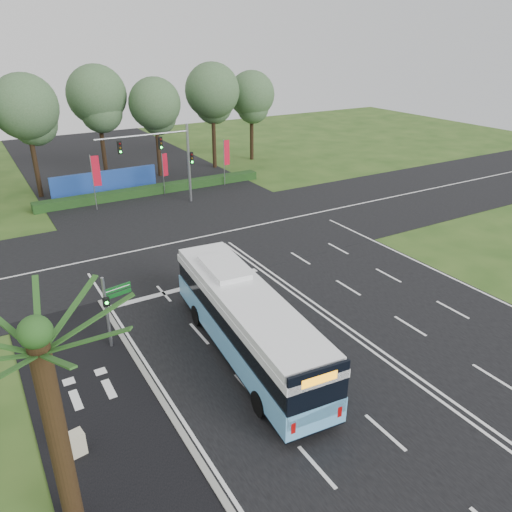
{
  "coord_description": "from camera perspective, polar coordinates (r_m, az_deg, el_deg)",
  "views": [
    {
      "loc": [
        -15.14,
        -20.19,
        14.21
      ],
      "look_at": [
        -2.01,
        2.0,
        2.6
      ],
      "focal_mm": 35.0,
      "sensor_mm": 36.0,
      "label": 1
    }
  ],
  "objects": [
    {
      "name": "ground",
      "position": [
        28.96,
        5.47,
        -5.26
      ],
      "size": [
        120.0,
        120.0,
        0.0
      ],
      "primitive_type": "plane",
      "color": "#284717",
      "rests_on": "ground"
    },
    {
      "name": "banner_flag_mid",
      "position": [
        48.29,
        -10.4,
        9.96
      ],
      "size": [
        0.57,
        0.19,
        3.97
      ],
      "rotation": [
        0.0,
        0.0,
        0.25
      ],
      "color": "gray",
      "rests_on": "ground"
    },
    {
      "name": "road_main",
      "position": [
        28.95,
        5.48,
        -5.23
      ],
      "size": [
        20.0,
        120.0,
        0.04
      ],
      "primitive_type": "cube",
      "color": "black",
      "rests_on": "ground"
    },
    {
      "name": "road_cross",
      "position": [
        38.29,
        -5.04,
        2.4
      ],
      "size": [
        120.0,
        14.0,
        0.05
      ],
      "primitive_type": "cube",
      "color": "black",
      "rests_on": "ground"
    },
    {
      "name": "banner_flag_left",
      "position": [
        44.96,
        -17.88,
        8.85
      ],
      "size": [
        0.71,
        0.19,
        4.86
      ],
      "rotation": [
        0.0,
        0.0,
        -0.19
      ],
      "color": "gray",
      "rests_on": "ground"
    },
    {
      "name": "kerb_strip",
      "position": [
        22.82,
        -11.53,
        -14.65
      ],
      "size": [
        0.25,
        18.0,
        0.12
      ],
      "primitive_type": "cube",
      "color": "gray",
      "rests_on": "ground"
    },
    {
      "name": "hedge",
      "position": [
        49.16,
        -11.51,
        7.44
      ],
      "size": [
        22.0,
        1.2,
        0.8
      ],
      "primitive_type": "cube",
      "color": "#153513",
      "rests_on": "ground"
    },
    {
      "name": "traffic_light_gantry",
      "position": [
        44.52,
        -9.91,
        11.51
      ],
      "size": [
        8.41,
        0.28,
        7.0
      ],
      "color": "gray",
      "rests_on": "ground"
    },
    {
      "name": "palm_tree",
      "position": [
        14.46,
        -23.43,
        -10.5
      ],
      "size": [
        3.2,
        3.2,
        7.65
      ],
      "color": "#382614",
      "rests_on": "ground"
    },
    {
      "name": "eucalyptus_row",
      "position": [
        52.79,
        -18.5,
        16.46
      ],
      "size": [
        41.24,
        9.58,
        11.79
      ],
      "color": "black",
      "rests_on": "ground"
    },
    {
      "name": "pedestrian_signal",
      "position": [
        24.93,
        -16.68,
        -5.99
      ],
      "size": [
        0.31,
        0.43,
        3.81
      ],
      "rotation": [
        0.0,
        0.0,
        -0.04
      ],
      "color": "gray",
      "rests_on": "ground"
    },
    {
      "name": "bike_path",
      "position": [
        22.44,
        -17.51,
        -16.31
      ],
      "size": [
        5.0,
        18.0,
        0.06
      ],
      "primitive_type": "cube",
      "color": "black",
      "rests_on": "ground"
    },
    {
      "name": "city_bus",
      "position": [
        23.51,
        -1.11,
        -7.53
      ],
      "size": [
        3.78,
        12.84,
        3.63
      ],
      "rotation": [
        0.0,
        0.0,
        -0.09
      ],
      "color": "#64B2E8",
      "rests_on": "ground"
    },
    {
      "name": "banner_flag_right",
      "position": [
        50.58,
        -3.44,
        11.4
      ],
      "size": [
        0.68,
        0.11,
        4.62
      ],
      "rotation": [
        0.0,
        0.0,
        0.09
      ],
      "color": "gray",
      "rests_on": "ground"
    },
    {
      "name": "street_sign",
      "position": [
        25.11,
        -16.07,
        -5.15
      ],
      "size": [
        1.38,
        0.34,
        3.58
      ],
      "rotation": [
        0.0,
        0.0,
        0.19
      ],
      "color": "gray",
      "rests_on": "ground"
    },
    {
      "name": "utility_cabinet",
      "position": [
        20.49,
        -19.85,
        -19.56
      ],
      "size": [
        0.67,
        0.58,
        1.0
      ],
      "primitive_type": "cube",
      "rotation": [
        0.0,
        0.0,
        0.15
      ],
      "color": "beige",
      "rests_on": "ground"
    },
    {
      "name": "blue_hoarding",
      "position": [
        50.23,
        -16.88,
        8.07
      ],
      "size": [
        10.0,
        0.3,
        2.2
      ],
      "primitive_type": "cube",
      "color": "navy",
      "rests_on": "ground"
    }
  ]
}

